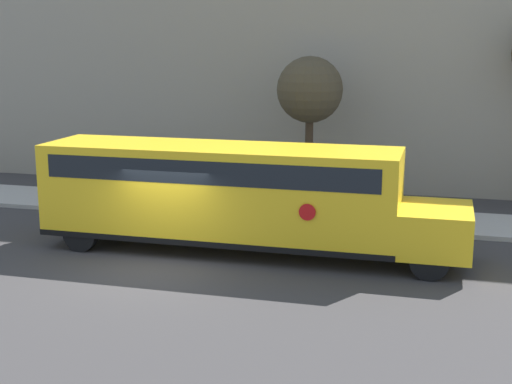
{
  "coord_description": "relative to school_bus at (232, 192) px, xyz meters",
  "views": [
    {
      "loc": [
        7.26,
        -16.9,
        6.0
      ],
      "look_at": [
        2.08,
        2.44,
        1.68
      ],
      "focal_mm": 50.0,
      "sensor_mm": 36.0,
      "label": 1
    }
  ],
  "objects": [
    {
      "name": "ground_plane",
      "position": [
        -1.52,
        -1.94,
        -1.76
      ],
      "size": [
        60.0,
        60.0,
        0.0
      ],
      "primitive_type": "plane",
      "color": "#3A3838"
    },
    {
      "name": "building_backdrop",
      "position": [
        -1.52,
        11.06,
        4.74
      ],
      "size": [
        32.0,
        4.0,
        13.0
      ],
      "color": "#9E937F",
      "rests_on": "ground"
    },
    {
      "name": "sidewalk_strip",
      "position": [
        -1.52,
        4.56,
        -1.68
      ],
      "size": [
        44.0,
        3.0,
        0.15
      ],
      "color": "#B2ADA3",
      "rests_on": "ground"
    },
    {
      "name": "tree_far_sidewalk",
      "position": [
        0.89,
        6.83,
        2.37
      ],
      "size": [
        2.42,
        2.42,
        5.39
      ],
      "color": "#423323",
      "rests_on": "ground"
    },
    {
      "name": "school_bus",
      "position": [
        0.0,
        0.0,
        0.0
      ],
      "size": [
        11.99,
        2.57,
        3.05
      ],
      "color": "yellow",
      "rests_on": "ground"
    }
  ]
}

